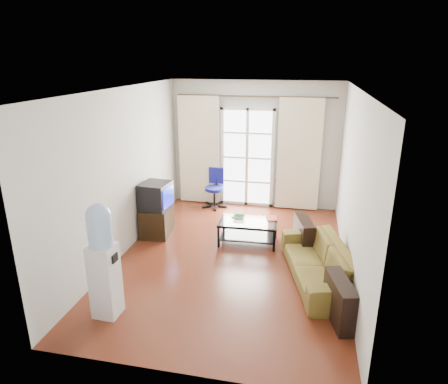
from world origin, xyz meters
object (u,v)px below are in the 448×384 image
object	(u,v)px
tv_stand	(157,220)
coffee_table	(248,229)
water_cooler	(103,259)
task_chair	(215,196)
sofa	(319,262)
crt_tv	(155,196)

from	to	relation	value
tv_stand	coffee_table	bearing A→B (deg)	-6.84
water_cooler	task_chair	bearing A→B (deg)	85.60
tv_stand	task_chair	distance (m)	1.76
coffee_table	water_cooler	world-z (taller)	water_cooler
sofa	coffee_table	size ratio (longest dim) A/B	1.99
sofa	tv_stand	xyz separation A→B (m)	(-2.91, 1.05, -0.02)
water_cooler	coffee_table	bearing A→B (deg)	61.21
coffee_table	tv_stand	xyz separation A→B (m)	(-1.71, 0.05, -0.00)
task_chair	crt_tv	bearing A→B (deg)	-111.60
coffee_table	task_chair	xyz separation A→B (m)	(-0.99, 1.65, -0.02)
task_chair	water_cooler	xyz separation A→B (m)	(-0.45, -4.08, 0.54)
coffee_table	crt_tv	size ratio (longest dim) A/B	1.81
tv_stand	task_chair	world-z (taller)	task_chair
task_chair	water_cooler	size ratio (longest dim) A/B	0.56
sofa	task_chair	bearing A→B (deg)	-154.60
crt_tv	water_cooler	distance (m)	2.43
tv_stand	crt_tv	bearing A→B (deg)	-95.46
tv_stand	task_chair	bearing A→B (deg)	60.63
coffee_table	tv_stand	bearing A→B (deg)	178.36
sofa	coffee_table	distance (m)	1.57
crt_tv	task_chair	world-z (taller)	crt_tv
coffee_table	task_chair	world-z (taller)	task_chair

